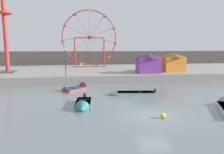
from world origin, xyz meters
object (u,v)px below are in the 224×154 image
Objects in this scene: ferris_wheel_red_frame at (89,39)px; carnival_booth_orange_canopy at (172,62)px; drop_tower_red_tower at (5,30)px; motorboat_teal_painted at (83,105)px; motorboat_seafoam at (128,93)px; promenade_lamp_near at (65,58)px; motorboat_faded_red at (80,88)px; mooring_buoy_orange at (163,116)px; carnival_booth_purple_stall at (148,63)px.

carnival_booth_orange_canopy is at bearing -37.23° from ferris_wheel_red_frame.
motorboat_teal_painted is at bearing -56.09° from drop_tower_red_tower.
motorboat_seafoam is 1.36× the size of promenade_lamp_near.
promenade_lamp_near is at bearing 75.14° from motorboat_faded_red.
mooring_buoy_orange is (8.83, -16.74, -3.77)m from promenade_lamp_near.
motorboat_seafoam is 1.40× the size of motorboat_teal_painted.
mooring_buoy_orange is at bearing 63.08° from motorboat_teal_painted.
drop_tower_red_tower is 31.22m from mooring_buoy_orange.
promenade_lamp_near is (-4.24, -14.91, -3.57)m from ferris_wheel_red_frame.
carnival_booth_purple_stall is at bearing 9.11° from promenade_lamp_near.
drop_tower_red_tower is at bearing -141.45° from motorboat_teal_painted.
carnival_booth_purple_stall is at bearing 147.83° from motorboat_teal_painted.
motorboat_teal_painted is 0.27× the size of drop_tower_red_tower.
promenade_lamp_near is at bearing -39.37° from motorboat_seafoam.
drop_tower_red_tower is 3.58× the size of promenade_lamp_near.
drop_tower_red_tower reaches higher than motorboat_seafoam.
carnival_booth_purple_stall is at bearing -9.77° from drop_tower_red_tower.
ferris_wheel_red_frame is 32.81m from mooring_buoy_orange.
carnival_booth_purple_stall is 0.99× the size of promenade_lamp_near.
motorboat_seafoam is 24.73m from ferris_wheel_red_frame.
carnival_booth_orange_canopy is at bearing -124.21° from motorboat_seafoam.
carnival_booth_orange_canopy is at bearing 63.99° from mooring_buoy_orange.
drop_tower_red_tower reaches higher than carnival_booth_orange_canopy.
motorboat_faded_red is at bearing -39.94° from drop_tower_red_tower.
motorboat_seafoam is at bearing -78.98° from motorboat_faded_red.
motorboat_faded_red is 14.31m from mooring_buoy_orange.
motorboat_seafoam is 16.72m from carnival_booth_orange_canopy.
motorboat_teal_painted is 19.00m from carnival_booth_purple_stall.
ferris_wheel_red_frame is at bearing 126.60° from carnival_booth_purple_stall.
carnival_booth_orange_canopy is at bearing 140.15° from motorboat_teal_painted.
motorboat_seafoam is at bearing 134.39° from motorboat_teal_painted.
carnival_booth_purple_stall is at bearing -111.38° from motorboat_seafoam.
motorboat_faded_red is 0.92× the size of carnival_booth_purple_stall.
motorboat_teal_painted is at bearing -138.18° from carnival_booth_orange_canopy.
motorboat_faded_red is at bearing -158.40° from carnival_booth_orange_canopy.
drop_tower_red_tower is at bearing -149.81° from ferris_wheel_red_frame.
drop_tower_red_tower is (-18.23, 14.81, 8.33)m from motorboat_seafoam.
drop_tower_red_tower is 25.18m from carnival_booth_purple_stall.
ferris_wheel_red_frame reaches higher than carnival_booth_purple_stall.
carnival_booth_orange_canopy is (16.76, 7.92, 2.79)m from motorboat_faded_red.
drop_tower_red_tower reaches higher than promenade_lamp_near.
carnival_booth_purple_stall is at bearing -53.15° from ferris_wheel_red_frame.
motorboat_faded_red is 5.97m from promenade_lamp_near.
mooring_buoy_orange is (6.34, -3.89, -0.04)m from motorboat_teal_painted.
carnival_booth_orange_canopy reaches higher than mooring_buoy_orange.
drop_tower_red_tower is 3.39× the size of carnival_booth_orange_canopy.
motorboat_teal_painted is 13.61m from promenade_lamp_near.
motorboat_teal_painted is 0.99× the size of carnival_booth_purple_stall.
carnival_booth_purple_stall is at bearing 75.41° from mooring_buoy_orange.
motorboat_seafoam is at bearing -47.25° from promenade_lamp_near.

